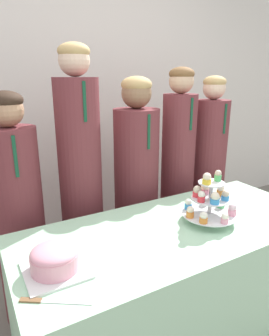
% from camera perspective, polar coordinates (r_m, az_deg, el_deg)
% --- Properties ---
extents(wall_back, '(9.00, 0.06, 2.70)m').
position_cam_1_polar(wall_back, '(2.73, -11.06, 13.96)').
color(wall_back, silver).
rests_on(wall_back, ground_plane).
extents(table, '(1.65, 0.71, 0.74)m').
position_cam_1_polar(table, '(1.80, 7.58, -21.37)').
color(table, '#A8DBB2').
rests_on(table, ground_plane).
extents(round_cake, '(0.24, 0.24, 0.12)m').
position_cam_1_polar(round_cake, '(1.27, -14.97, -16.34)').
color(round_cake, white).
rests_on(round_cake, table).
extents(cake_knife, '(0.22, 0.15, 0.01)m').
position_cam_1_polar(cake_knife, '(1.17, -16.93, -23.09)').
color(cake_knife, silver).
rests_on(cake_knife, table).
extents(cupcake_stand, '(0.29, 0.29, 0.28)m').
position_cam_1_polar(cupcake_stand, '(1.63, 14.19, -6.07)').
color(cupcake_stand, silver).
rests_on(cupcake_stand, table).
extents(student_0, '(0.29, 0.29, 1.41)m').
position_cam_1_polar(student_0, '(1.91, -21.06, -9.11)').
color(student_0, brown).
rests_on(student_0, ground_plane).
extents(student_1, '(0.27, 0.27, 1.67)m').
position_cam_1_polar(student_1, '(1.94, -10.11, -3.57)').
color(student_1, brown).
rests_on(student_1, ground_plane).
extents(student_2, '(0.31, 0.32, 1.49)m').
position_cam_1_polar(student_2, '(2.14, 0.34, -4.23)').
color(student_2, brown).
rests_on(student_2, ground_plane).
extents(student_3, '(0.25, 0.25, 1.55)m').
position_cam_1_polar(student_3, '(2.31, 8.14, -1.51)').
color(student_3, brown).
rests_on(student_3, ground_plane).
extents(student_4, '(0.27, 0.27, 1.49)m').
position_cam_1_polar(student_4, '(2.52, 13.78, -1.24)').
color(student_4, brown).
rests_on(student_4, ground_plane).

